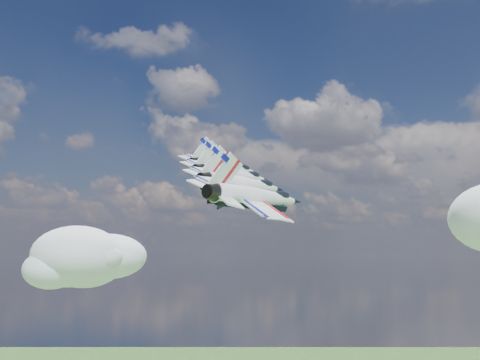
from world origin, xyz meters
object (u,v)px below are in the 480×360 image
Objects in this scene: jet_2 at (245,185)px; jet_3 at (259,197)px; jet_1 at (235,176)px; jet_0 at (227,168)px.

jet_2 is 1.00× the size of jet_3.
jet_3 is (7.61, -7.29, -2.62)m from jet_2.
jet_1 is 21.71m from jet_3.
jet_1 is at bearing 138.00° from jet_2.
jet_0 is 1.00× the size of jet_1.
jet_2 is (15.23, -14.57, -5.23)m from jet_0.
jet_0 is at bearing 138.00° from jet_3.
jet_3 is at bearing -42.00° from jet_2.
jet_1 reaches higher than jet_3.
jet_3 is (22.84, -21.86, -7.85)m from jet_0.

